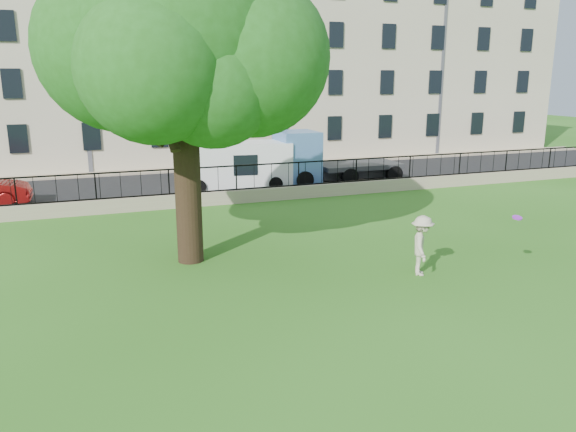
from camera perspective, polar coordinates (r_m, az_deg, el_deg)
name	(u,v)px	position (r m, az deg, el deg)	size (l,w,h in m)	color
ground	(359,298)	(14.76, 7.18, -8.27)	(120.00, 120.00, 0.00)	#296017
retaining_wall	(237,196)	(25.47, -5.23, 1.99)	(50.00, 0.40, 0.60)	gray
iron_railing	(236,178)	(25.31, -5.27, 3.88)	(50.00, 0.05, 1.13)	black
street	(214,185)	(30.01, -7.56, 3.18)	(60.00, 9.00, 0.01)	black
sidewalk	(195,169)	(35.02, -9.47, 4.74)	(60.00, 1.40, 0.12)	gray
building_row	(174,56)	(40.19, -11.47, 15.63)	(56.40, 10.40, 13.80)	beige
tree	(176,36)	(16.94, -11.28, 17.51)	(8.10, 6.30, 10.06)	black
man	(422,245)	(16.50, 13.44, -2.93)	(1.13, 0.65, 1.74)	beige
frisbee	(517,218)	(16.67, 22.26, -0.15)	(0.27, 0.27, 0.03)	purple
white_van	(235,166)	(28.76, -5.41, 5.13)	(5.58, 2.18, 2.34)	white
blue_truck	(338,156)	(30.45, 5.08, 6.07)	(6.71, 2.38, 2.81)	#507BBC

